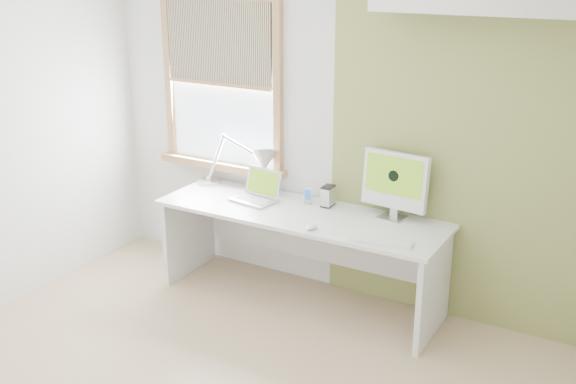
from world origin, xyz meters
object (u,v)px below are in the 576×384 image
Objects in this scene: desk at (304,233)px; desk_lamp at (254,163)px; laptop at (258,193)px; imac at (395,182)px; external_drive at (328,196)px.

desk_lamp reaches higher than desk.
desk_lamp is at bearing 130.32° from laptop.
desk_lamp is 0.28m from laptop.
imac is (1.05, 0.16, 0.21)m from laptop.
imac is (0.52, 0.02, 0.19)m from external_drive.
imac reaches higher than desk.
desk_lamp reaches higher than laptop.
laptop is (-0.41, 0.01, 0.25)m from desk.
desk_lamp is 0.69m from external_drive.
desk is 4.38× the size of imac.
imac reaches higher than desk_lamp.
external_drive is at bearing -1.55° from desk_lamp.
laptop is 0.74× the size of imac.
desk_lamp is at bearing 162.57° from desk.
desk_lamp is 5.01× the size of external_drive.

